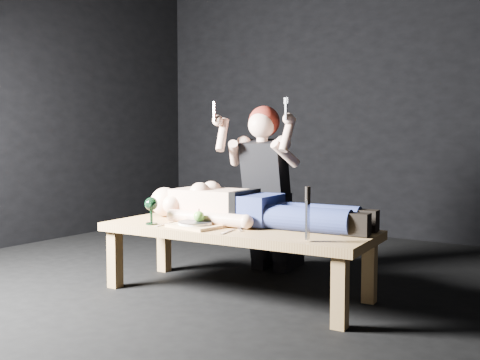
{
  "coord_description": "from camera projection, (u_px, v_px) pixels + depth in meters",
  "views": [
    {
      "loc": [
        2.09,
        -2.97,
        0.99
      ],
      "look_at": [
        0.2,
        -0.09,
        0.75
      ],
      "focal_mm": 39.58,
      "sensor_mm": 36.0,
      "label": 1
    }
  ],
  "objects": [
    {
      "name": "ground",
      "position": [
        224.0,
        285.0,
        3.69
      ],
      "size": [
        5.0,
        5.0,
        0.0
      ],
      "primitive_type": "plane",
      "color": "black",
      "rests_on": "ground"
    },
    {
      "name": "back_wall",
      "position": [
        357.0,
        96.0,
        5.67
      ],
      "size": [
        5.0,
        0.0,
        5.0
      ],
      "primitive_type": "plane",
      "rotation": [
        1.57,
        0.0,
        0.0
      ],
      "color": "black",
      "rests_on": "ground"
    },
    {
      "name": "table",
      "position": [
        236.0,
        261.0,
        3.45
      ],
      "size": [
        1.82,
        0.77,
        0.45
      ],
      "primitive_type": "cube",
      "rotation": [
        0.0,
        0.0,
        0.05
      ],
      "color": "#A07F46",
      "rests_on": "ground"
    },
    {
      "name": "lying_man",
      "position": [
        253.0,
        204.0,
        3.51
      ],
      "size": [
        1.88,
        0.66,
        0.27
      ],
      "primitive_type": null,
      "rotation": [
        0.0,
        0.0,
        0.05
      ],
      "color": "#F7BF99",
      "rests_on": "table"
    },
    {
      "name": "kneeling_woman",
      "position": [
        269.0,
        187.0,
        4.05
      ],
      "size": [
        0.75,
        0.83,
        1.3
      ],
      "primitive_type": null,
      "rotation": [
        0.0,
        0.0,
        0.08
      ],
      "color": "black",
      "rests_on": "ground"
    },
    {
      "name": "serving_tray",
      "position": [
        195.0,
        226.0,
        3.4
      ],
      "size": [
        0.35,
        0.27,
        0.02
      ],
      "primitive_type": "cube",
      "rotation": [
        0.0,
        0.0,
        -0.13
      ],
      "color": "tan",
      "rests_on": "table"
    },
    {
      "name": "plate",
      "position": [
        195.0,
        223.0,
        3.39
      ],
      "size": [
        0.24,
        0.24,
        0.02
      ],
      "primitive_type": "cylinder",
      "rotation": [
        0.0,
        0.0,
        -0.13
      ],
      "color": "white",
      "rests_on": "serving_tray"
    },
    {
      "name": "apple",
      "position": [
        199.0,
        216.0,
        3.39
      ],
      "size": [
        0.07,
        0.07,
        0.07
      ],
      "primitive_type": "sphere",
      "color": "#58A32A",
      "rests_on": "plate"
    },
    {
      "name": "goblet",
      "position": [
        151.0,
        211.0,
        3.51
      ],
      "size": [
        0.09,
        0.09,
        0.18
      ],
      "primitive_type": null,
      "rotation": [
        0.0,
        0.0,
        0.05
      ],
      "color": "black",
      "rests_on": "table"
    },
    {
      "name": "fork_flat",
      "position": [
        165.0,
        224.0,
        3.5
      ],
      "size": [
        0.04,
        0.19,
        0.01
      ],
      "primitive_type": "cube",
      "rotation": [
        0.0,
        0.0,
        0.12
      ],
      "color": "#B2B2B7",
      "rests_on": "table"
    },
    {
      "name": "knife_flat",
      "position": [
        228.0,
        232.0,
        3.21
      ],
      "size": [
        0.05,
        0.19,
        0.01
      ],
      "primitive_type": "cube",
      "rotation": [
        0.0,
        0.0,
        0.19
      ],
      "color": "#B2B2B7",
      "rests_on": "table"
    },
    {
      "name": "spoon_flat",
      "position": [
        239.0,
        229.0,
        3.32
      ],
      "size": [
        0.14,
        0.15,
        0.01
      ],
      "primitive_type": "cube",
      "rotation": [
        0.0,
        0.0,
        0.73
      ],
      "color": "#B2B2B7",
      "rests_on": "table"
    },
    {
      "name": "carving_knife",
      "position": [
        308.0,
        214.0,
        2.9
      ],
      "size": [
        0.04,
        0.05,
        0.3
      ],
      "primitive_type": null,
      "rotation": [
        0.0,
        0.0,
        0.05
      ],
      "color": "#B2B2B7",
      "rests_on": "table"
    }
  ]
}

